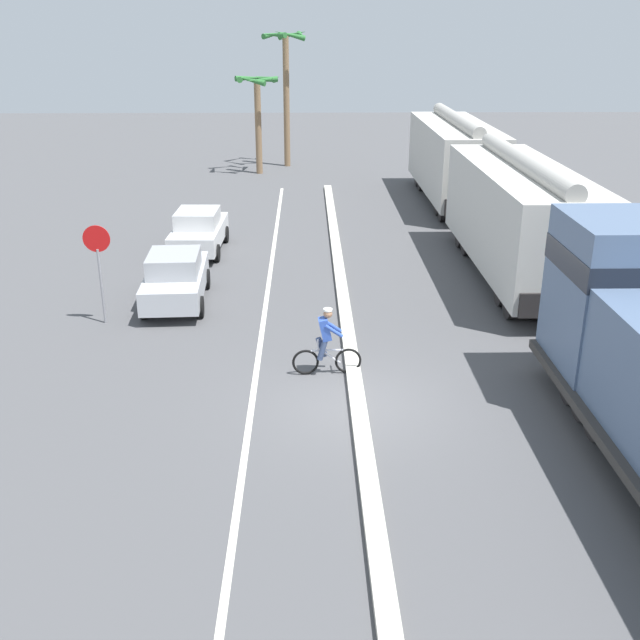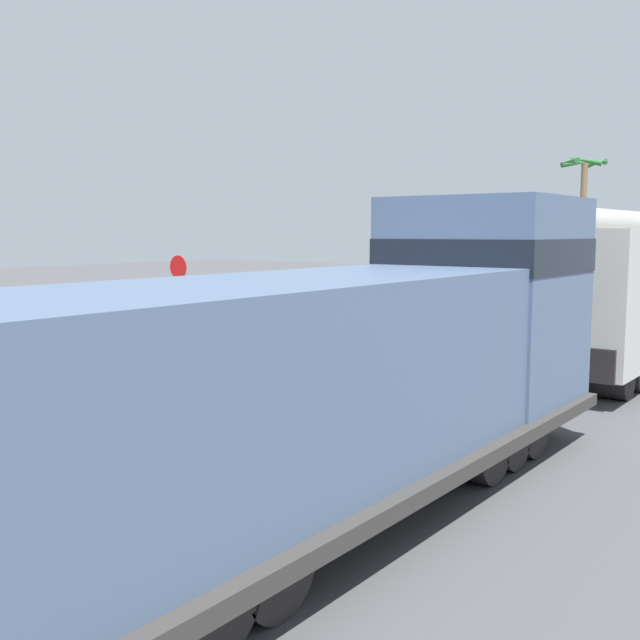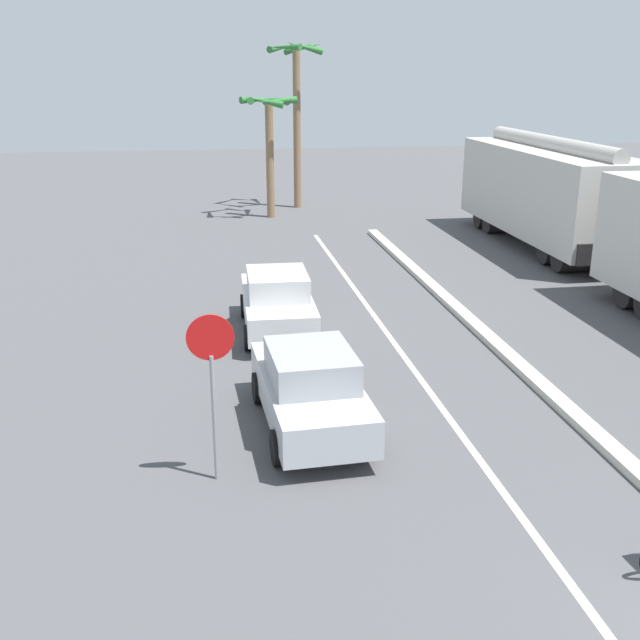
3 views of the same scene
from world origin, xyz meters
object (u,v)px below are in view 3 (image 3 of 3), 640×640
Objects in this scene: parked_car_white at (277,301)px; palm_tree_far at (270,123)px; stop_sign at (212,366)px; palm_tree_near at (297,91)px; hopper_car_middle at (546,193)px; parked_car_silver at (310,388)px.

palm_tree_far reaches higher than parked_car_white.
stop_sign is 26.26m from palm_tree_near.
palm_tree_near is at bearing 57.16° from palm_tree_far.
hopper_car_middle is 1.36× the size of palm_tree_near.
parked_car_silver is 0.77× the size of palm_tree_far.
palm_tree_near is at bearing 80.90° from parked_car_white.
stop_sign is (-12.87, -15.48, -0.05)m from hopper_car_middle.
palm_tree_near reaches higher than parked_car_white.
stop_sign is (-1.78, -7.22, 1.21)m from parked_car_white.
parked_car_white is at bearing -99.10° from palm_tree_near.
hopper_car_middle is 12.57m from palm_tree_far.
parked_car_white is 0.54× the size of palm_tree_near.
parked_car_white is at bearing -143.32° from hopper_car_middle.
hopper_car_middle is at bearing -38.36° from palm_tree_far.
stop_sign is 0.37× the size of palm_tree_near.
parked_car_white is (-0.03, 5.60, 0.00)m from parked_car_silver.
palm_tree_near is 1.41× the size of palm_tree_far.
palm_tree_near is at bearing 83.06° from parked_car_silver.
parked_car_silver is (-11.06, -13.86, -1.26)m from hopper_car_middle.
palm_tree_near reaches higher than stop_sign.
palm_tree_near is at bearing 79.54° from stop_sign.
palm_tree_far is at bearing 86.42° from parked_car_silver.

